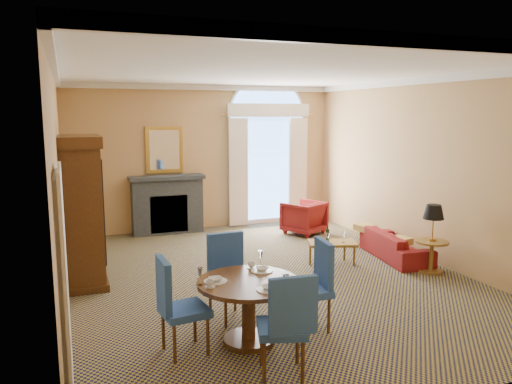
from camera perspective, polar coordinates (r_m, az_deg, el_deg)
name	(u,v)px	position (r m, az deg, el deg)	size (l,w,h in m)	color
ground	(267,277)	(8.05, 1.28, -9.70)	(7.50, 7.50, 0.00)	#14143F
room_envelope	(251,118)	(8.24, -0.58, 8.50)	(6.04, 7.52, 3.45)	tan
armoire	(81,213)	(7.97, -19.33, -2.32)	(0.65, 1.15, 2.26)	#41240E
dining_table	(249,297)	(5.72, -0.85, -11.92)	(1.16, 1.16, 0.93)	#41240E
dining_chair_north	(228,270)	(6.42, -3.23, -8.89)	(0.58, 0.58, 1.07)	#24498E
dining_chair_south	(287,319)	(4.98, 3.57, -14.33)	(0.60, 0.60, 1.07)	#24498E
dining_chair_east	(316,279)	(6.13, 6.84, -9.84)	(0.53, 0.51, 1.07)	#24498E
dining_chair_west	(175,300)	(5.51, -9.27, -12.09)	(0.54, 0.54, 1.07)	#24498E
sofa	(396,245)	(9.33, 15.67, -5.87)	(1.65, 0.65, 0.48)	maroon
armchair	(304,217)	(10.83, 5.48, -2.91)	(0.76, 0.78, 0.71)	maroon
coffee_table	(332,243)	(8.66, 8.73, -5.82)	(0.90, 0.68, 0.71)	brown
side_table	(433,230)	(8.59, 19.54, -4.11)	(0.53, 0.53, 1.10)	brown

